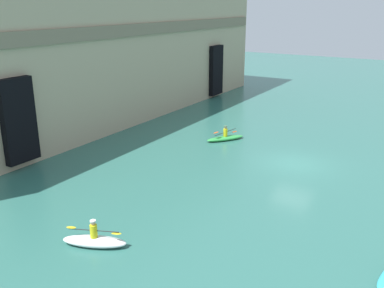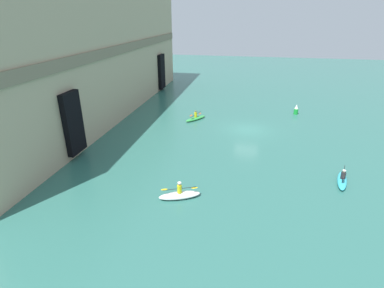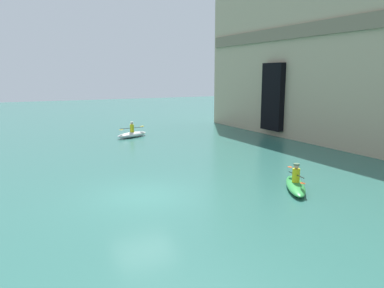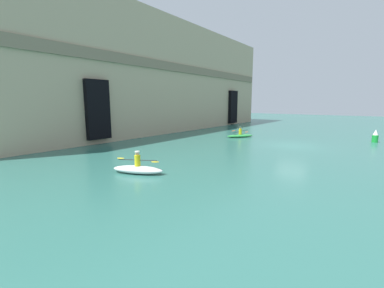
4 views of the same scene
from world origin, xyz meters
TOP-DOWN VIEW (x-y plane):
  - ground_plane at (0.00, 0.00)m, footprint 120.00×120.00m
  - cliff_bluff at (2.27, 18.09)m, footprint 42.61×7.89m
  - kayak_white at (-13.98, 4.09)m, footprint 1.86×2.90m
  - kayak_green at (2.11, 6.06)m, footprint 2.90×2.33m

SIDE VIEW (x-z plane):
  - ground_plane at x=0.00m, z-range 0.00..0.00m
  - kayak_green at x=2.11m, z-range -0.35..0.78m
  - kayak_white at x=-13.98m, z-range -0.36..0.86m
  - cliff_bluff at x=2.27m, z-range -0.01..13.60m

